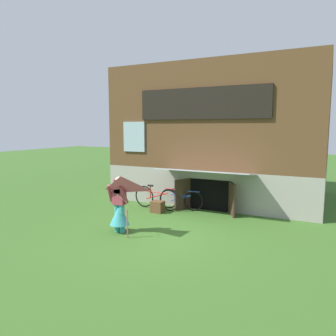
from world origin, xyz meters
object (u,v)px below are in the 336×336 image
(bicycle_blue, at_px, (181,200))
(kite, at_px, (121,193))
(bicycle_red, at_px, (157,198))
(wooden_crate, at_px, (157,207))
(person, at_px, (119,209))

(bicycle_blue, bearing_deg, kite, -96.67)
(kite, xyz_separation_m, bicycle_blue, (0.02, 3.48, -0.86))
(kite, bearing_deg, bicycle_blue, 89.60)
(bicycle_red, bearing_deg, bicycle_blue, 24.64)
(kite, bearing_deg, wooden_crate, 100.39)
(bicycle_blue, bearing_deg, bicycle_red, -165.89)
(person, relative_size, kite, 1.01)
(person, distance_m, bicycle_red, 2.66)
(bicycle_red, bearing_deg, person, -79.15)
(bicycle_red, bearing_deg, kite, -72.38)
(kite, relative_size, bicycle_blue, 0.96)
(kite, distance_m, bicycle_red, 3.37)
(bicycle_blue, xyz_separation_m, wooden_crate, (-0.54, -0.68, -0.16))
(person, height_order, kite, person)
(bicycle_blue, height_order, wooden_crate, bicycle_blue)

